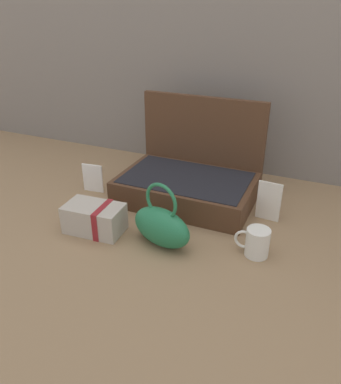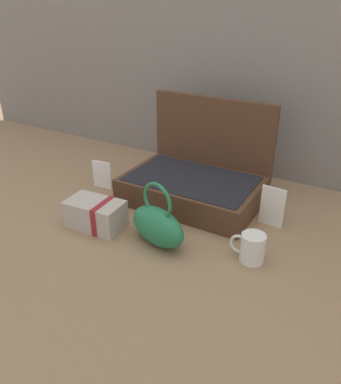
{
  "view_description": "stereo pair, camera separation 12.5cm",
  "coord_description": "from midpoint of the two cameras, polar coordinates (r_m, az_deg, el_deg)",
  "views": [
    {
      "loc": [
        0.43,
        -1.04,
        0.7
      ],
      "look_at": [
        -0.02,
        -0.02,
        0.13
      ],
      "focal_mm": 35.44,
      "sensor_mm": 36.0,
      "label": 1
    },
    {
      "loc": [
        0.54,
        -0.99,
        0.7
      ],
      "look_at": [
        -0.02,
        -0.02,
        0.13
      ],
      "focal_mm": 35.44,
      "sensor_mm": 36.0,
      "label": 2
    }
  ],
  "objects": [
    {
      "name": "teal_pouch_handbag",
      "position": [
        1.19,
        1.08,
        -5.09
      ],
      "size": [
        0.23,
        0.14,
        0.22
      ],
      "color": "#237247",
      "rests_on": "ground_plane"
    },
    {
      "name": "open_suitcase",
      "position": [
        1.47,
        6.3,
        1.78
      ],
      "size": [
        0.5,
        0.34,
        0.37
      ],
      "color": "#4C301E",
      "rests_on": "ground_plane"
    },
    {
      "name": "coffee_mug",
      "position": [
        1.17,
        15.18,
        -8.19
      ],
      "size": [
        0.11,
        0.07,
        0.09
      ],
      "color": "silver",
      "rests_on": "ground_plane"
    },
    {
      "name": "info_card_left",
      "position": [
        1.57,
        -8.03,
        2.54
      ],
      "size": [
        0.09,
        0.02,
        0.12
      ],
      "primitive_type": "cube",
      "rotation": [
        0.0,
        0.0,
        0.11
      ],
      "color": "white",
      "rests_on": "ground_plane"
    },
    {
      "name": "ground_plane",
      "position": [
        1.33,
        3.82,
        -4.97
      ],
      "size": [
        6.0,
        6.0,
        0.0
      ],
      "primitive_type": "plane",
      "color": "#8C6D4C"
    },
    {
      "name": "cream_toiletry_bag",
      "position": [
        1.3,
        -8.43,
        -3.4
      ],
      "size": [
        0.2,
        0.13,
        0.1
      ],
      "color": "#B2A899",
      "rests_on": "ground_plane"
    },
    {
      "name": "poster_card_right",
      "position": [
        1.35,
        17.66,
        -2.2
      ],
      "size": [
        0.08,
        0.01,
        0.14
      ],
      "primitive_type": "cube",
      "rotation": [
        0.0,
        0.0,
        -0.08
      ],
      "color": "white",
      "rests_on": "ground_plane"
    }
  ]
}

